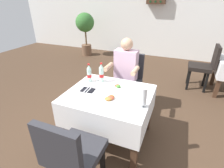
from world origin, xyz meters
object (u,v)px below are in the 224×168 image
(beer_glass_left, at_px, (143,98))
(cola_bottle_secondary, at_px, (89,74))
(chair_far_diner_seat, at_px, (128,79))
(plate_near_camera, at_px, (110,99))
(cola_bottle_primary, at_px, (101,74))
(main_dining_table, at_px, (109,104))
(background_chair_left, at_px, (205,65))
(plate_far_diner, at_px, (116,88))
(napkin_cutlery_set, at_px, (88,90))
(potted_plant_corner, at_px, (85,27))
(seated_diner_far, at_px, (125,73))
(chair_near_camera_side, at_px, (72,153))

(beer_glass_left, relative_size, cola_bottle_secondary, 0.87)
(chair_far_diner_seat, height_order, plate_near_camera, chair_far_diner_seat)
(beer_glass_left, distance_m, cola_bottle_primary, 0.80)
(main_dining_table, xyz_separation_m, cola_bottle_primary, (-0.23, 0.26, 0.29))
(main_dining_table, relative_size, chair_far_diner_seat, 1.08)
(main_dining_table, relative_size, beer_glass_left, 4.52)
(background_chair_left, bearing_deg, cola_bottle_secondary, -130.71)
(chair_far_diner_seat, bearing_deg, plate_far_diner, -86.66)
(cola_bottle_secondary, distance_m, napkin_cutlery_set, 0.29)
(plate_near_camera, relative_size, potted_plant_corner, 0.16)
(seated_diner_far, relative_size, beer_glass_left, 5.43)
(cola_bottle_primary, bearing_deg, napkin_cutlery_set, -100.36)
(chair_near_camera_side, distance_m, beer_glass_left, 0.89)
(cola_bottle_primary, bearing_deg, plate_near_camera, -53.64)
(napkin_cutlery_set, bearing_deg, cola_bottle_primary, 79.64)
(cola_bottle_primary, distance_m, napkin_cutlery_set, 0.33)
(chair_near_camera_side, xyz_separation_m, seated_diner_far, (-0.04, 1.58, 0.16))
(napkin_cutlery_set, bearing_deg, plate_far_diner, 29.68)
(chair_far_diner_seat, xyz_separation_m, plate_near_camera, (0.08, -0.99, 0.19))
(plate_near_camera, distance_m, napkin_cutlery_set, 0.38)
(beer_glass_left, relative_size, napkin_cutlery_set, 1.21)
(plate_far_diner, xyz_separation_m, cola_bottle_secondary, (-0.43, 0.06, 0.11))
(plate_near_camera, xyz_separation_m, background_chair_left, (1.19, 2.28, -0.19))
(chair_near_camera_side, distance_m, potted_plant_corner, 4.84)
(cola_bottle_secondary, bearing_deg, napkin_cutlery_set, -66.23)
(chair_near_camera_side, bearing_deg, napkin_cutlery_set, 109.27)
(chair_far_diner_seat, relative_size, background_chair_left, 1.00)
(chair_near_camera_side, height_order, plate_near_camera, chair_near_camera_side)
(cola_bottle_primary, distance_m, potted_plant_corner, 3.76)
(plate_near_camera, bearing_deg, chair_near_camera_side, -96.38)
(seated_diner_far, distance_m, potted_plant_corner, 3.51)
(cola_bottle_secondary, height_order, background_chair_left, cola_bottle_secondary)
(cola_bottle_primary, bearing_deg, cola_bottle_secondary, -160.10)
(main_dining_table, relative_size, plate_far_diner, 4.72)
(main_dining_table, height_order, seated_diner_far, seated_diner_far)
(plate_far_diner, bearing_deg, cola_bottle_secondary, 172.24)
(chair_far_diner_seat, xyz_separation_m, chair_near_camera_side, (-0.00, -1.69, 0.00))
(plate_near_camera, height_order, potted_plant_corner, potted_plant_corner)
(chair_near_camera_side, relative_size, cola_bottle_secondary, 3.64)
(chair_far_diner_seat, bearing_deg, cola_bottle_primary, -111.32)
(chair_near_camera_side, bearing_deg, beer_glass_left, 56.87)
(plate_near_camera, distance_m, beer_glass_left, 0.39)
(seated_diner_far, relative_size, background_chair_left, 1.30)
(chair_near_camera_side, relative_size, cola_bottle_primary, 3.44)
(seated_diner_far, relative_size, cola_bottle_primary, 4.46)
(chair_far_diner_seat, relative_size, cola_bottle_primary, 3.44)
(chair_near_camera_side, relative_size, beer_glass_left, 4.18)
(chair_near_camera_side, xyz_separation_m, cola_bottle_primary, (-0.23, 1.11, 0.30))
(plate_far_diner, bearing_deg, plate_near_camera, -82.93)
(main_dining_table, distance_m, background_chair_left, 2.48)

